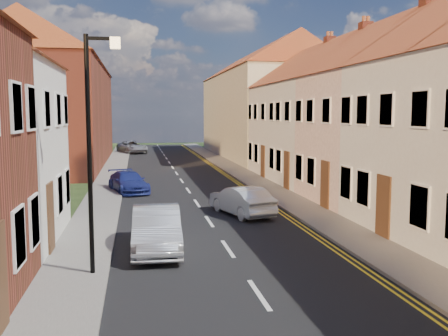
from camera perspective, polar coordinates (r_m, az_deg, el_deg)
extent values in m
cube|color=black|center=(23.37, -3.11, -4.07)|extent=(7.00, 90.00, 0.02)
cube|color=gray|center=(23.27, -13.96, -4.17)|extent=(1.80, 90.00, 0.12)
cube|color=gray|center=(24.28, 7.28, -3.61)|extent=(1.80, 90.00, 0.12)
cube|color=#FFDBC9|center=(24.87, 19.01, 3.15)|extent=(8.00, 5.80, 6.00)
cube|color=maroon|center=(23.21, 22.32, 15.73)|extent=(0.60, 0.60, 1.60)
cube|color=silver|center=(29.71, 13.97, 3.75)|extent=(8.00, 5.00, 6.00)
cube|color=maroon|center=(28.24, 15.86, 14.16)|extent=(0.60, 0.60, 1.60)
cube|color=silver|center=(34.71, 10.35, 4.16)|extent=(8.00, 5.80, 6.00)
cube|color=maroon|center=(32.79, 11.96, 13.12)|extent=(0.60, 0.60, 1.60)
cube|color=#BEB9A0|center=(49.33, 4.18, 5.98)|extent=(8.00, 24.00, 8.00)
cube|color=maroon|center=(43.34, -18.77, 5.64)|extent=(8.00, 24.00, 8.00)
cylinder|color=black|center=(12.94, -15.14, 1.30)|extent=(0.12, 0.12, 6.00)
cube|color=black|center=(13.00, -13.93, 14.18)|extent=(0.70, 0.08, 0.08)
cube|color=#FFD899|center=(12.96, -12.33, 13.79)|extent=(0.25, 0.15, 0.28)
imported|color=#BABCC3|center=(15.49, -7.72, -6.94)|extent=(1.53, 4.11, 1.34)
imported|color=navy|center=(27.09, -10.87, -1.59)|extent=(2.52, 4.11, 1.11)
imported|color=#97989E|center=(54.06, -10.44, 2.38)|extent=(3.69, 5.27, 1.34)
imported|color=silver|center=(20.68, 1.99, -3.74)|extent=(2.29, 3.91, 1.22)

